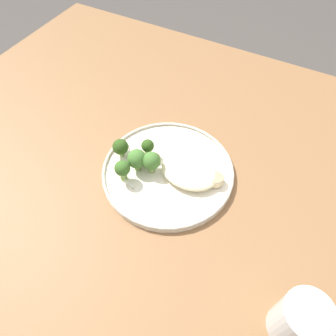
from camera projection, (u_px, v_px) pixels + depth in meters
ground at (178, 275)px, 1.31m from camera, size 6.00×6.00×0.00m
wooden_dining_table at (185, 187)px, 0.78m from camera, size 1.40×1.00×0.74m
dinner_plate at (168, 171)px, 0.70m from camera, size 0.29×0.29×0.02m
noodle_bed at (190, 171)px, 0.68m from camera, size 0.13×0.10×0.03m
seared_scallop_tilted_round at (181, 167)px, 0.69m from camera, size 0.03×0.03×0.01m
seared_scallop_center_golden at (216, 179)px, 0.67m from camera, size 0.03×0.03×0.02m
seared_scallop_left_edge at (190, 181)px, 0.66m from camera, size 0.02×0.02×0.02m
seared_scallop_rear_pale at (192, 172)px, 0.68m from camera, size 0.03×0.03×0.01m
seared_scallop_front_small at (208, 172)px, 0.68m from camera, size 0.02×0.02×0.02m
broccoli_floret_tall_stalk at (148, 147)px, 0.70m from camera, size 0.03×0.03×0.05m
broccoli_floret_front_edge at (137, 159)px, 0.67m from camera, size 0.04×0.04×0.06m
broccoli_floret_rear_charred at (122, 169)px, 0.65m from camera, size 0.03×0.03×0.06m
broccoli_floret_beside_noodles at (151, 161)px, 0.67m from camera, size 0.04×0.04×0.05m
broccoli_floret_near_rim at (120, 147)px, 0.70m from camera, size 0.04×0.04×0.05m
onion_sliver_curled_piece at (128, 153)px, 0.72m from camera, size 0.04×0.05×0.00m
onion_sliver_short_strip at (153, 159)px, 0.71m from camera, size 0.01×0.04×0.00m
onion_sliver_long_sliver at (144, 164)px, 0.70m from camera, size 0.03×0.03×0.00m
onion_sliver_pale_crescent at (126, 181)px, 0.67m from camera, size 0.05×0.02×0.00m
water_glass at (298, 321)px, 0.48m from camera, size 0.08×0.08×0.10m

